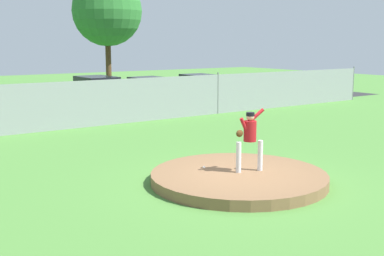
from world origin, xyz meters
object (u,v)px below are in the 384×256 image
Objects in this scene: baseball at (204,167)px; parked_car_slate at (151,93)px; traffic_cone_orange at (194,102)px; parked_car_champagne at (97,94)px; pitcher_youth at (250,135)px; parked_car_white at (200,89)px.

parked_car_slate is at bearing 65.16° from baseball.
parked_car_champagne is at bearing 159.88° from traffic_cone_orange.
parked_car_white is at bearing 58.44° from pitcher_youth.
parked_car_champagne is (3.19, 13.90, 0.54)m from baseball.
traffic_cone_orange is (4.99, -1.83, -0.58)m from parked_car_champagne.
baseball is 14.77m from parked_car_slate.
parked_car_slate is 2.43m from traffic_cone_orange.
parked_car_slate is 3.05m from parked_car_champagne.
parked_car_white is (6.50, -0.26, -0.05)m from parked_car_champagne.
parked_car_slate reaches higher than baseball.
parked_car_slate is at bearing 146.20° from traffic_cone_orange.
parked_car_white is (3.49, 0.24, 0.01)m from parked_car_slate.
pitcher_youth is 21.71× the size of baseball.
parked_car_white is at bearing -2.30° from parked_car_champagne.
parked_car_champagne is at bearing 177.70° from parked_car_white.
traffic_cone_orange is (1.98, -1.32, -0.52)m from parked_car_slate.
parked_car_white is at bearing 54.61° from baseball.
pitcher_youth is at bearing -121.56° from parked_car_white.
parked_car_white reaches higher than parked_car_slate.
parked_car_champagne reaches higher than parked_car_slate.
pitcher_youth reaches higher than parked_car_slate.
parked_car_champagne is 7.86× the size of traffic_cone_orange.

